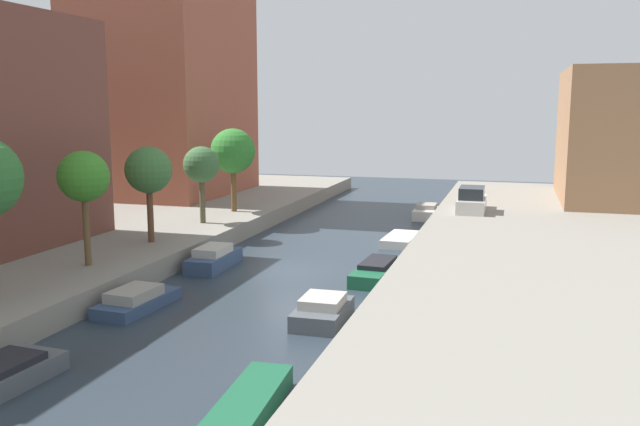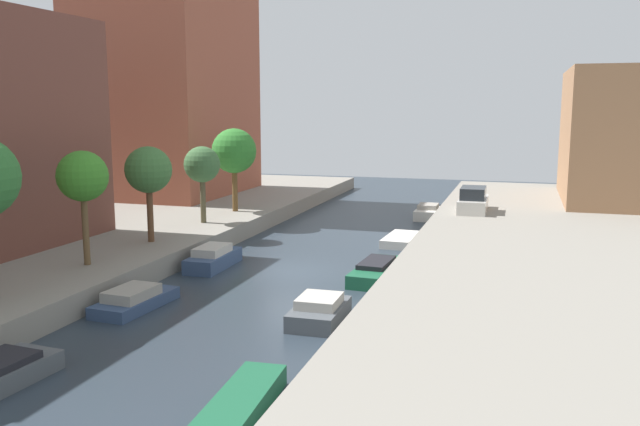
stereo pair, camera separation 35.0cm
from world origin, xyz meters
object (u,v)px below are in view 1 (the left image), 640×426
moored_boat_left_2 (137,300)px  moored_boat_left_3 (214,259)px  street_tree_5 (233,151)px  parked_car (472,201)px  moored_boat_right_5 (426,212)px  street_tree_2 (84,178)px  moored_boat_right_3 (377,270)px  street_tree_4 (201,165)px  moored_boat_left_1 (4,374)px  moored_boat_right_2 (323,311)px  moored_boat_right_4 (401,240)px  low_block_right (637,136)px  street_tree_3 (149,171)px  apartment_tower_far (165,72)px  moored_boat_right_1 (249,404)px

moored_boat_left_2 → moored_boat_left_3: bearing=90.2°
street_tree_5 → parked_car: (14.65, 4.46, -3.19)m
moored_boat_left_3 → moored_boat_right_5: 18.83m
moored_boat_left_2 → parked_car: bearing=63.0°
street_tree_2 → moored_boat_right_3: street_tree_2 is taller
street_tree_4 → moored_boat_left_1: size_ratio=1.33×
street_tree_5 → moored_boat_left_2: street_tree_5 is taller
parked_car → moored_boat_right_2: 21.56m
parked_car → moored_boat_right_3: size_ratio=0.96×
street_tree_4 → moored_boat_left_1: 20.79m
street_tree_5 → moored_boat_right_4: (11.22, -2.29, -4.61)m
low_block_right → moored_boat_left_1: size_ratio=4.00×
moored_boat_left_3 → moored_boat_right_3: moored_boat_left_3 is taller
street_tree_3 → moored_boat_left_2: (3.58, -7.15, -4.20)m
apartment_tower_far → moored_boat_left_3: 23.52m
street_tree_2 → moored_boat_left_1: 10.97m
street_tree_2 → moored_boat_right_4: 17.70m
street_tree_4 → moored_boat_left_1: bearing=-79.0°
moored_boat_right_4 → moored_boat_right_5: size_ratio=1.23×
street_tree_5 → parked_car: 15.64m
street_tree_4 → street_tree_5: size_ratio=0.83×
apartment_tower_far → moored_boat_left_1: (12.51, -31.58, -9.93)m
street_tree_5 → moored_boat_left_2: (3.58, -17.27, -4.49)m
street_tree_3 → moored_boat_right_2: street_tree_3 is taller
moored_boat_right_1 → moored_boat_right_5: size_ratio=1.37×
moored_boat_right_2 → moored_boat_right_5: moored_boat_right_5 is taller
street_tree_2 → moored_boat_right_3: 13.30m
apartment_tower_far → moored_boat_left_3: size_ratio=5.01×
low_block_right → moored_boat_right_4: size_ratio=3.59×
street_tree_5 → moored_boat_right_1: 26.96m
street_tree_3 → moored_boat_left_1: bearing=-74.9°
apartment_tower_far → moored_boat_right_4: 24.15m
moored_boat_right_3 → moored_boat_right_4: 7.80m
apartment_tower_far → moored_boat_right_2: (19.46, -23.84, -9.86)m
street_tree_2 → moored_boat_left_3: street_tree_2 is taller
moored_boat_left_2 → moored_boat_right_3: moored_boat_left_2 is taller
moored_boat_right_3 → moored_boat_left_3: bearing=-177.3°
low_block_right → moored_boat_right_4: low_block_right is taller
apartment_tower_far → moored_boat_left_1: apartment_tower_far is taller
street_tree_4 → moored_boat_right_5: (11.46, 11.07, -3.90)m
street_tree_2 → moored_boat_right_1: 14.91m
moored_boat_left_1 → moored_boat_right_2: size_ratio=1.08×
apartment_tower_far → street_tree_4: bearing=-53.2°
moored_boat_right_1 → moored_boat_right_5: bearing=89.3°
street_tree_2 → street_tree_3: size_ratio=1.02×
moored_boat_left_3 → moored_boat_right_2: moored_boat_left_3 is taller
street_tree_4 → parked_car: bearing=31.3°
street_tree_4 → parked_car: size_ratio=0.98×
moored_boat_right_2 → moored_boat_right_3: (0.63, 6.64, -0.05)m
street_tree_3 → moored_boat_right_3: (11.46, 0.04, -4.20)m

